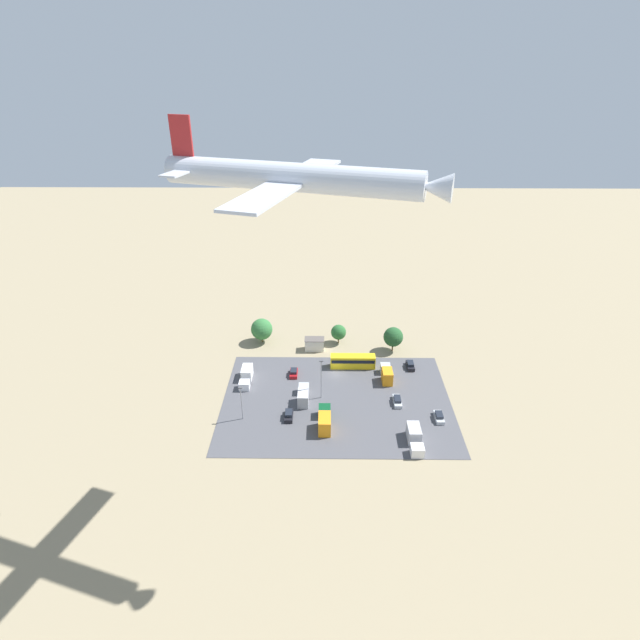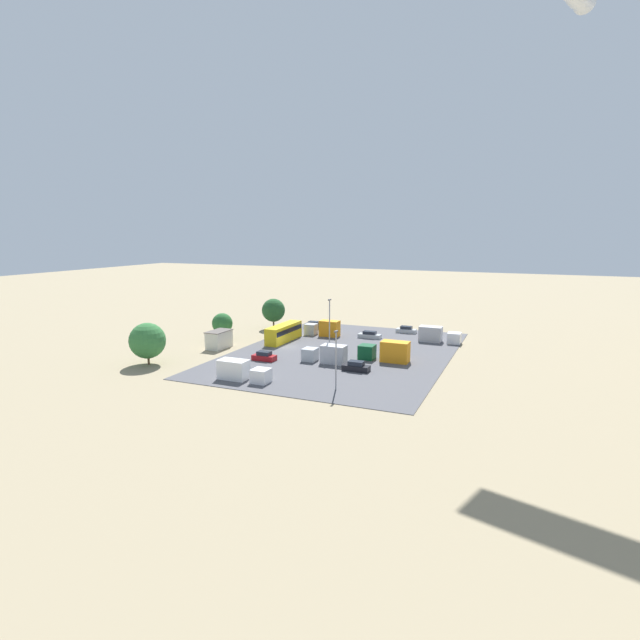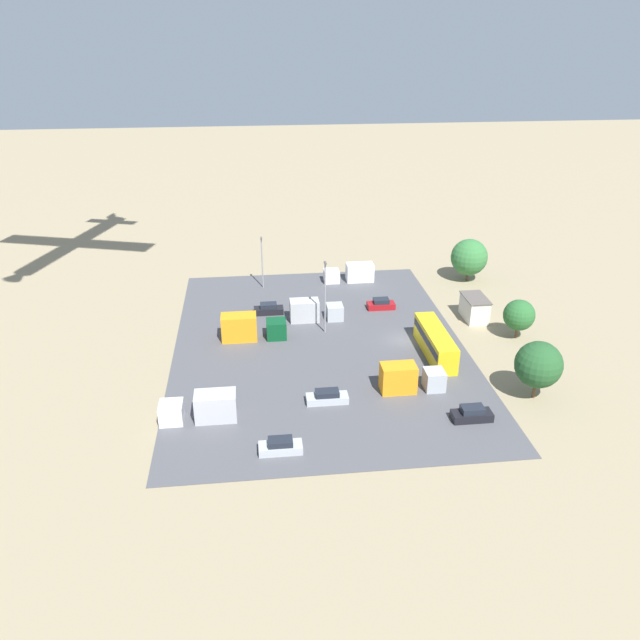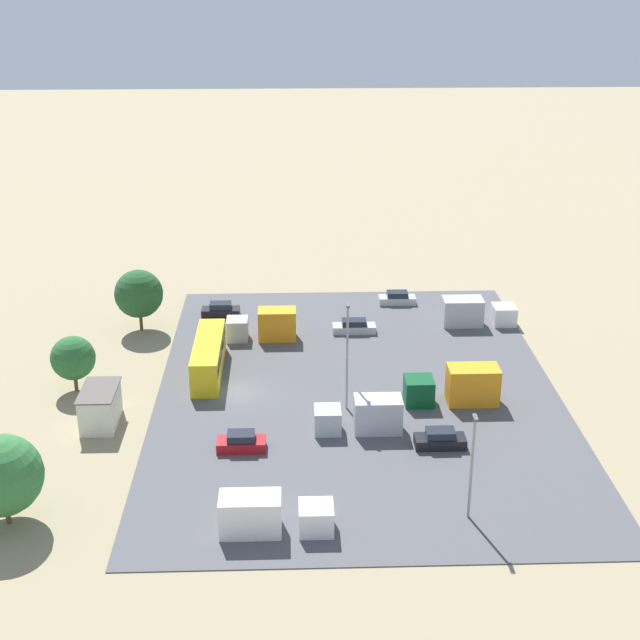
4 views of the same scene
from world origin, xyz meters
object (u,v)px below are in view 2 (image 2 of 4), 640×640
Objects in this scene: parked_car_2 at (406,330)px; parked_truck_3 at (387,352)px; parked_truck_4 at (437,335)px; parked_car_3 at (314,325)px; parked_truck_2 at (324,329)px; bus at (284,332)px; shed_building at (219,339)px; parked_car_1 at (370,335)px; parked_car_0 at (356,367)px; parked_truck_0 at (241,371)px; parked_truck_1 at (327,354)px; parked_car_4 at (264,357)px.

parked_truck_3 reaches higher than parked_car_2.
parked_car_3 is at bearing -96.80° from parked_truck_4.
parked_truck_2 is 0.91× the size of parked_truck_4.
bus is 24.12m from parked_truck_3.
shed_building is 1.13× the size of parked_car_1.
parked_car_1 is 10.03m from parked_car_2.
parked_car_0 is 0.52× the size of parked_truck_0.
parked_car_0 is 0.99× the size of parked_car_3.
parked_car_0 is (14.83, 20.29, -1.14)m from bus.
parked_car_3 is 0.53× the size of parked_truck_4.
bus is 18.51m from parked_truck_1.
parked_car_1 is at bearing 129.49° from shed_building.
parked_car_3 is 8.46m from parked_truck_2.
parked_truck_2 reaches higher than parked_car_4.
parked_car_2 is at bearing 6.02° from parked_truck_3.
parked_truck_2 reaches higher than shed_building.
parked_car_0 is at bearing 89.61° from parked_car_4.
parked_truck_3 is (-7.78, 2.77, 0.94)m from parked_car_0.
parked_car_4 is at bearing 89.61° from parked_car_0.
shed_building reaches higher than parked_car_3.
parked_truck_2 is 23.00m from parked_truck_4.
bus reaches higher than parked_truck_0.
shed_building reaches higher than parked_truck_1.
parked_truck_0 is 1.08× the size of parked_truck_1.
bus is at bearing 139.04° from shed_building.
bus is at bearing 53.84° from parked_car_0.
parked_car_2 is at bearing -81.11° from parked_car_3.
parked_car_3 is at bearing 46.71° from parked_truck_3.
parked_truck_2 is at bearing -81.32° from parked_car_1.
shed_building reaches higher than parked_car_2.
parked_truck_1 is (2.07, 22.71, -0.20)m from shed_building.
parked_truck_3 reaches higher than parked_car_1.
parked_truck_4 is (-37.23, 21.81, 0.06)m from parked_truck_0.
parked_truck_4 is (-23.13, 14.01, -0.01)m from parked_truck_1.
parked_car_3 is 0.58× the size of parked_truck_2.
parked_truck_4 reaches higher than parked_car_0.
shed_building is 42.32m from parked_truck_4.
parked_car_4 is 22.77m from parked_truck_2.
parked_car_0 is at bearing 128.77° from parked_truck_0.
parked_truck_3 reaches higher than parked_car_3.
bus is 27.09m from parked_car_2.
parked_car_0 is at bearing -115.35° from parked_truck_1.
parked_car_4 is at bearing 105.15° from parked_truck_1.
parked_truck_3 is at bearing 95.05° from shed_building.
parked_car_1 is at bearing -109.23° from parked_car_3.
parked_car_2 is 0.58× the size of parked_truck_2.
parked_truck_4 is at bearing 21.69° from bus.
parked_truck_0 is 43.15m from parked_truck_4.
parked_truck_3 is (-7.66, 19.23, 0.95)m from parked_car_4.
parked_car_2 is 1.00× the size of parked_car_3.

